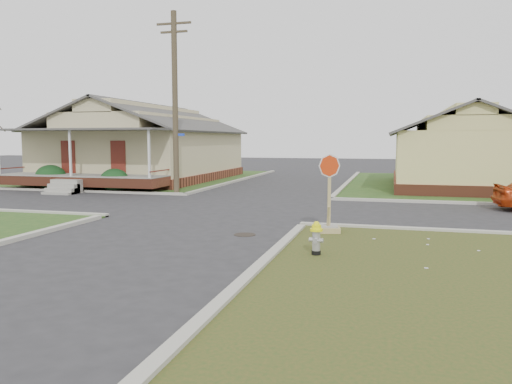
# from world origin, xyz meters

# --- Properties ---
(ground) EXTENTS (120.00, 120.00, 0.00)m
(ground) POSITION_xyz_m (0.00, 0.00, 0.00)
(ground) COLOR #2A292C
(ground) RESTS_ON ground
(verge_far_left) EXTENTS (19.00, 19.00, 0.05)m
(verge_far_left) POSITION_xyz_m (-13.00, 18.00, 0.03)
(verge_far_left) COLOR #244619
(verge_far_left) RESTS_ON ground
(curbs) EXTENTS (80.00, 40.00, 0.12)m
(curbs) POSITION_xyz_m (0.00, 5.00, 0.00)
(curbs) COLOR #AAA89A
(curbs) RESTS_ON ground
(manhole) EXTENTS (0.64, 0.64, 0.01)m
(manhole) POSITION_xyz_m (2.20, -0.50, 0.01)
(manhole) COLOR black
(manhole) RESTS_ON ground
(corner_house) EXTENTS (10.10, 15.50, 5.30)m
(corner_house) POSITION_xyz_m (-10.00, 16.68, 2.28)
(corner_house) COLOR brown
(corner_house) RESTS_ON ground
(side_house_yellow) EXTENTS (7.60, 11.60, 4.70)m
(side_house_yellow) POSITION_xyz_m (10.00, 16.50, 2.19)
(side_house_yellow) COLOR brown
(side_house_yellow) RESTS_ON ground
(utility_pole) EXTENTS (1.80, 0.28, 9.00)m
(utility_pole) POSITION_xyz_m (-4.20, 8.90, 4.66)
(utility_pole) COLOR #3A3122
(utility_pole) RESTS_ON ground
(fire_hydrant) EXTENTS (0.30, 0.30, 0.80)m
(fire_hydrant) POSITION_xyz_m (4.60, -2.65, 0.49)
(fire_hydrant) COLOR black
(fire_hydrant) RESTS_ON ground
(stop_sign) EXTENTS (0.65, 0.64, 2.30)m
(stop_sign) POSITION_xyz_m (4.53, 0.34, 0.55)
(stop_sign) COLOR tan
(stop_sign) RESTS_ON ground
(hedge_left) EXTENTS (1.61, 1.32, 1.23)m
(hedge_left) POSITION_xyz_m (-12.14, 9.59, 0.67)
(hedge_left) COLOR #153919
(hedge_left) RESTS_ON verge_far_left
(hedge_right) EXTENTS (1.51, 1.24, 1.15)m
(hedge_right) POSITION_xyz_m (-7.92, 9.24, 0.63)
(hedge_right) COLOR #153919
(hedge_right) RESTS_ON verge_far_left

